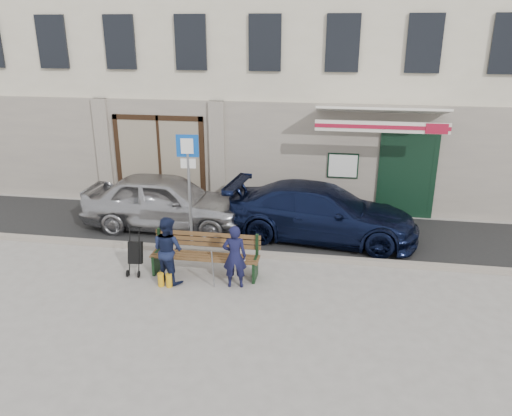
% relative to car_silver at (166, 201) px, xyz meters
% --- Properties ---
extents(ground, '(80.00, 80.00, 0.00)m').
position_rel_car_silver_xyz_m(ground, '(2.40, -2.95, -0.76)').
color(ground, '#9E9991').
rests_on(ground, ground).
extents(asphalt_lane, '(60.00, 3.20, 0.01)m').
position_rel_car_silver_xyz_m(asphalt_lane, '(2.40, 0.15, -0.75)').
color(asphalt_lane, '#282828').
rests_on(asphalt_lane, ground).
extents(curb, '(60.00, 0.18, 0.12)m').
position_rel_car_silver_xyz_m(curb, '(2.40, -1.45, -0.70)').
color(curb, '#9E9384').
rests_on(curb, ground).
extents(building, '(20.00, 8.27, 10.00)m').
position_rel_car_silver_xyz_m(building, '(2.41, 5.51, 4.22)').
color(building, beige).
rests_on(building, ground).
extents(car_silver, '(4.46, 1.81, 1.52)m').
position_rel_car_silver_xyz_m(car_silver, '(0.00, 0.00, 0.00)').
color(car_silver, '#A7A7AB').
rests_on(car_silver, ground).
extents(car_navy, '(5.09, 2.54, 1.42)m').
position_rel_car_silver_xyz_m(car_navy, '(4.20, -0.05, -0.05)').
color(car_navy, black).
rests_on(car_navy, ground).
extents(parking_sign, '(0.53, 0.09, 2.85)m').
position_rel_car_silver_xyz_m(parking_sign, '(1.05, -1.18, 1.17)').
color(parking_sign, gray).
rests_on(parking_sign, ground).
extents(bench, '(2.40, 1.17, 0.98)m').
position_rel_car_silver_xyz_m(bench, '(1.72, -2.56, -0.30)').
color(bench, brown).
rests_on(bench, ground).
extents(man, '(0.55, 0.40, 1.38)m').
position_rel_car_silver_xyz_m(man, '(2.51, -2.97, -0.07)').
color(man, '#131435').
rests_on(man, ground).
extents(woman, '(0.89, 0.81, 1.47)m').
position_rel_car_silver_xyz_m(woman, '(1.06, -2.96, -0.02)').
color(woman, '#141C39').
rests_on(woman, ground).
extents(stroller, '(0.34, 0.46, 1.06)m').
position_rel_car_silver_xyz_m(stroller, '(0.21, -2.72, -0.29)').
color(stroller, black).
rests_on(stroller, ground).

